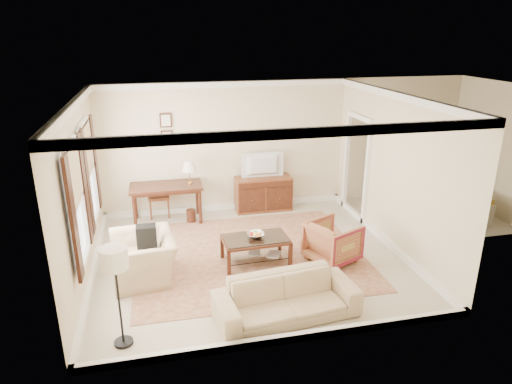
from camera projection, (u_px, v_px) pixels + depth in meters
name	position (u px, v px, depth m)	size (l,w,h in m)	color
room_shell	(248.00, 123.00, 7.51)	(5.51, 5.01, 2.91)	beige
annex_bedroom	(434.00, 199.00, 10.22)	(3.00, 2.70, 2.90)	beige
window_front	(77.00, 204.00, 6.61)	(0.12, 1.56, 1.80)	#CCB284
window_rear	(89.00, 172.00, 8.08)	(0.12, 1.56, 1.80)	#CCB284
doorway	(356.00, 169.00, 9.92)	(0.10, 1.12, 2.25)	white
rug	(249.00, 255.00, 8.42)	(4.11, 3.52, 0.01)	brown
writing_desk	(166.00, 190.00, 9.67)	(1.51, 0.75, 0.82)	#4C2315
desk_chair	(159.00, 194.00, 10.02)	(0.45, 0.45, 1.05)	brown
desk_lamp	(189.00, 172.00, 9.66)	(0.32, 0.32, 0.50)	silver
framed_prints	(166.00, 129.00, 9.69)	(0.25, 0.04, 0.68)	#4C2315
sideboard	(263.00, 194.00, 10.42)	(1.27, 0.49, 0.78)	brown
tv	(264.00, 158.00, 10.11)	(0.92, 0.53, 0.12)	black
coffee_table	(256.00, 243.00, 8.03)	(1.18, 0.71, 0.49)	#4C2315
fruit_bowl	(256.00, 234.00, 8.01)	(0.42, 0.42, 0.10)	silver
book_a	(248.00, 252.00, 8.11)	(0.28, 0.04, 0.38)	brown
book_b	(268.00, 253.00, 8.09)	(0.28, 0.03, 0.38)	brown
striped_armchair	(333.00, 240.00, 8.09)	(0.79, 0.74, 0.81)	maroon
club_armchair	(143.00, 251.00, 7.49)	(1.15, 0.74, 1.00)	tan
backpack	(147.00, 236.00, 7.45)	(0.32, 0.22, 0.40)	black
sofa	(287.00, 292.00, 6.50)	(2.06, 0.60, 0.80)	tan
floor_lamp	(115.00, 266.00, 5.66)	(0.35, 0.35, 1.41)	black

